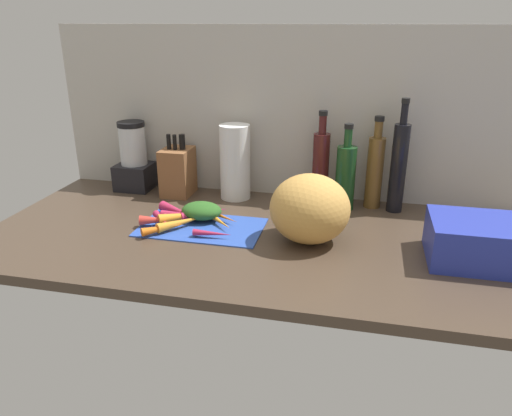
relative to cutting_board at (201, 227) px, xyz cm
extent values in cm
cube|color=#47382B|center=(19.62, 0.05, -1.90)|extent=(170.00, 80.00, 3.00)
cube|color=#BCB7AD|center=(19.62, 38.55, 29.60)|extent=(170.00, 3.00, 60.00)
cube|color=#2D51B7|center=(0.00, 0.00, 0.00)|extent=(38.63, 22.57, 0.80)
cone|color=#B2264C|center=(-12.15, -1.67, 1.54)|extent=(11.23, 12.21, 2.28)
cone|color=orange|center=(-9.78, -7.39, 1.71)|extent=(11.58, 10.61, 2.62)
cone|color=orange|center=(-6.36, 2.46, 2.15)|extent=(15.70, 12.72, 3.50)
cone|color=#B2264C|center=(-1.13, 6.89, 1.89)|extent=(14.35, 12.74, 2.98)
cone|color=#B2264C|center=(5.95, -7.19, 1.43)|extent=(11.92, 2.70, 2.07)
cone|color=orange|center=(4.35, 2.91, 1.66)|extent=(13.21, 13.04, 2.51)
cone|color=orange|center=(3.91, 6.86, 1.46)|extent=(14.78, 9.85, 2.13)
cone|color=red|center=(-13.95, -2.40, 1.99)|extent=(11.02, 5.93, 3.18)
cone|color=#B2264C|center=(-7.31, 4.36, 1.43)|extent=(12.72, 5.42, 2.06)
cone|color=#B2264C|center=(-6.92, 4.20, 1.72)|extent=(16.00, 4.54, 2.64)
cone|color=#B2264C|center=(-10.27, 6.01, 2.12)|extent=(14.83, 9.70, 3.45)
cone|color=orange|center=(-5.43, -1.93, 1.91)|extent=(13.67, 14.83, 3.02)
ellipsoid|color=#2D6023|center=(-1.61, 5.46, 3.18)|extent=(13.14, 10.11, 5.56)
ellipsoid|color=gold|center=(34.11, -2.03, 9.82)|extent=(23.42, 22.25, 20.44)
cube|color=brown|center=(-18.51, 28.47, 8.31)|extent=(10.36, 12.92, 17.41)
cylinder|color=black|center=(-20.93, 27.59, 19.76)|extent=(1.56, 1.56, 5.50)
cylinder|color=black|center=(-18.51, 27.32, 19.76)|extent=(1.41, 1.41, 5.50)
cylinder|color=black|center=(-16.09, 28.40, 19.76)|extent=(2.17, 2.17, 5.50)
cube|color=black|center=(-37.14, 31.18, 4.49)|extent=(13.28, 13.28, 9.78)
cylinder|color=silver|center=(-37.14, 31.18, 16.61)|extent=(9.96, 9.96, 14.48)
cylinder|color=black|center=(-37.14, 31.18, 24.75)|extent=(10.16, 10.16, 1.80)
cylinder|color=white|center=(3.27, 29.55, 13.08)|extent=(10.92, 10.92, 26.96)
cylinder|color=#471919|center=(33.95, 29.97, 12.22)|extent=(5.81, 5.81, 25.25)
cylinder|color=#471919|center=(33.95, 29.97, 27.97)|extent=(2.60, 2.60, 6.24)
cylinder|color=black|center=(33.95, 29.97, 31.89)|extent=(2.99, 2.99, 1.60)
cylinder|color=#19421E|center=(42.77, 26.91, 10.60)|extent=(6.72, 6.72, 22.00)
cylinder|color=#19421E|center=(42.77, 26.91, 24.65)|extent=(2.64, 2.64, 6.09)
cylinder|color=black|center=(42.77, 26.91, 28.49)|extent=(3.04, 3.04, 1.60)
cylinder|color=brown|center=(52.37, 31.15, 11.86)|extent=(5.70, 5.70, 24.52)
cylinder|color=brown|center=(52.37, 31.15, 26.94)|extent=(2.79, 2.79, 5.64)
cylinder|color=black|center=(52.37, 31.15, 30.56)|extent=(3.21, 3.21, 1.60)
cylinder|color=black|center=(59.83, 28.67, 14.54)|extent=(5.35, 5.35, 29.88)
cylinder|color=black|center=(59.83, 28.67, 32.86)|extent=(2.32, 2.32, 6.76)
cylinder|color=black|center=(59.83, 28.67, 37.04)|extent=(2.67, 2.67, 1.60)
cube|color=#2838AD|center=(81.25, -4.82, 5.44)|extent=(28.38, 20.74, 11.68)
camera|label=1|loc=(47.43, -131.75, 60.84)|focal=33.74mm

